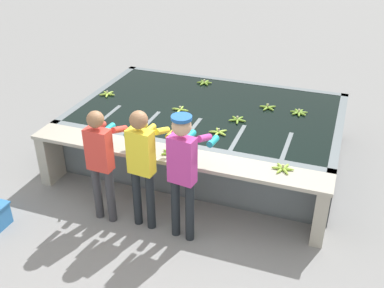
{
  "coord_description": "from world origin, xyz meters",
  "views": [
    {
      "loc": [
        1.99,
        -4.48,
        3.82
      ],
      "look_at": [
        0.0,
        0.99,
        0.58
      ],
      "focal_mm": 42.0,
      "sensor_mm": 36.0,
      "label": 1
    }
  ],
  "objects_px": {
    "worker_2": "(183,166)",
    "knife_0": "(92,141)",
    "banana_bunch_floating_4": "(180,110)",
    "banana_bunch_floating_5": "(107,94)",
    "banana_bunch_floating_2": "(204,83)",
    "worker_1": "(143,159)",
    "banana_bunch_floating_0": "(299,113)",
    "banana_bunch_floating_1": "(237,120)",
    "banana_bunch_floating_3": "(219,132)",
    "banana_bunch_floating_6": "(268,107)",
    "worker_0": "(101,157)",
    "banana_bunch_ledge_1": "(283,168)",
    "banana_bunch_ledge_0": "(171,153)"
  },
  "relations": [
    {
      "from": "worker_0",
      "to": "banana_bunch_floating_1",
      "type": "xyz_separation_m",
      "value": [
        1.29,
        1.8,
        -0.09
      ]
    },
    {
      "from": "banana_bunch_floating_6",
      "to": "banana_bunch_floating_4",
      "type": "bearing_deg",
      "value": -156.4
    },
    {
      "from": "worker_2",
      "to": "banana_bunch_ledge_1",
      "type": "relative_size",
      "value": 6.01
    },
    {
      "from": "worker_1",
      "to": "banana_bunch_floating_4",
      "type": "xyz_separation_m",
      "value": [
        -0.21,
        1.79,
        -0.14
      ]
    },
    {
      "from": "banana_bunch_floating_6",
      "to": "banana_bunch_ledge_0",
      "type": "height_order",
      "value": "banana_bunch_ledge_0"
    },
    {
      "from": "worker_2",
      "to": "banana_bunch_ledge_0",
      "type": "height_order",
      "value": "worker_2"
    },
    {
      "from": "worker_1",
      "to": "banana_bunch_floating_0",
      "type": "relative_size",
      "value": 5.89
    },
    {
      "from": "banana_bunch_floating_2",
      "to": "banana_bunch_ledge_0",
      "type": "xyz_separation_m",
      "value": [
        0.4,
        -2.55,
        0.0
      ]
    },
    {
      "from": "banana_bunch_floating_0",
      "to": "banana_bunch_floating_3",
      "type": "relative_size",
      "value": 1.02
    },
    {
      "from": "worker_2",
      "to": "knife_0",
      "type": "height_order",
      "value": "worker_2"
    },
    {
      "from": "banana_bunch_floating_1",
      "to": "worker_0",
      "type": "bearing_deg",
      "value": -125.62
    },
    {
      "from": "worker_0",
      "to": "banana_bunch_ledge_0",
      "type": "height_order",
      "value": "worker_0"
    },
    {
      "from": "worker_0",
      "to": "worker_2",
      "type": "bearing_deg",
      "value": 0.24
    },
    {
      "from": "worker_0",
      "to": "worker_2",
      "type": "height_order",
      "value": "worker_2"
    },
    {
      "from": "banana_bunch_floating_1",
      "to": "banana_bunch_floating_5",
      "type": "relative_size",
      "value": 1.0
    },
    {
      "from": "worker_1",
      "to": "banana_bunch_floating_3",
      "type": "xyz_separation_m",
      "value": [
        0.59,
        1.26,
        -0.14
      ]
    },
    {
      "from": "banana_bunch_floating_6",
      "to": "knife_0",
      "type": "bearing_deg",
      "value": -137.05
    },
    {
      "from": "banana_bunch_floating_2",
      "to": "banana_bunch_floating_1",
      "type": "bearing_deg",
      "value": -53.2
    },
    {
      "from": "banana_bunch_floating_5",
      "to": "banana_bunch_ledge_0",
      "type": "xyz_separation_m",
      "value": [
        1.79,
        -1.48,
        0.0
      ]
    },
    {
      "from": "banana_bunch_floating_1",
      "to": "banana_bunch_floating_5",
      "type": "distance_m",
      "value": 2.35
    },
    {
      "from": "worker_0",
      "to": "banana_bunch_floating_5",
      "type": "distance_m",
      "value": 2.27
    },
    {
      "from": "banana_bunch_floating_0",
      "to": "banana_bunch_floating_4",
      "type": "height_order",
      "value": "same"
    },
    {
      "from": "banana_bunch_floating_5",
      "to": "banana_bunch_ledge_0",
      "type": "bearing_deg",
      "value": -39.67
    },
    {
      "from": "banana_bunch_floating_2",
      "to": "knife_0",
      "type": "distance_m",
      "value": 2.71
    },
    {
      "from": "banana_bunch_floating_4",
      "to": "banana_bunch_floating_5",
      "type": "relative_size",
      "value": 1.01
    },
    {
      "from": "banana_bunch_floating_4",
      "to": "banana_bunch_floating_2",
      "type": "bearing_deg",
      "value": 90.58
    },
    {
      "from": "banana_bunch_floating_0",
      "to": "banana_bunch_ledge_1",
      "type": "relative_size",
      "value": 0.99
    },
    {
      "from": "banana_bunch_floating_6",
      "to": "knife_0",
      "type": "xyz_separation_m",
      "value": [
        -2.07,
        -1.92,
        -0.01
      ]
    },
    {
      "from": "banana_bunch_floating_6",
      "to": "knife_0",
      "type": "distance_m",
      "value": 2.82
    },
    {
      "from": "banana_bunch_floating_5",
      "to": "banana_bunch_ledge_1",
      "type": "xyz_separation_m",
      "value": [
        3.23,
        -1.37,
        0.0
      ]
    },
    {
      "from": "worker_0",
      "to": "banana_bunch_floating_3",
      "type": "height_order",
      "value": "worker_0"
    },
    {
      "from": "worker_0",
      "to": "banana_bunch_floating_4",
      "type": "xyz_separation_m",
      "value": [
        0.34,
        1.84,
        -0.09
      ]
    },
    {
      "from": "banana_bunch_floating_2",
      "to": "banana_bunch_floating_3",
      "type": "distance_m",
      "value": 1.94
    },
    {
      "from": "banana_bunch_floating_4",
      "to": "banana_bunch_floating_5",
      "type": "xyz_separation_m",
      "value": [
        -1.4,
        0.17,
        -0.0
      ]
    },
    {
      "from": "worker_0",
      "to": "banana_bunch_floating_6",
      "type": "height_order",
      "value": "worker_0"
    },
    {
      "from": "banana_bunch_floating_4",
      "to": "banana_bunch_ledge_1",
      "type": "xyz_separation_m",
      "value": [
        1.83,
        -1.2,
        0.0
      ]
    },
    {
      "from": "banana_bunch_floating_4",
      "to": "worker_1",
      "type": "bearing_deg",
      "value": -83.35
    },
    {
      "from": "worker_0",
      "to": "banana_bunch_floating_0",
      "type": "distance_m",
      "value": 3.18
    },
    {
      "from": "banana_bunch_floating_4",
      "to": "knife_0",
      "type": "xyz_separation_m",
      "value": [
        -0.78,
        -1.36,
        -0.01
      ]
    },
    {
      "from": "banana_bunch_ledge_1",
      "to": "banana_bunch_ledge_0",
      "type": "bearing_deg",
      "value": -175.39
    },
    {
      "from": "banana_bunch_floating_2",
      "to": "banana_bunch_ledge_0",
      "type": "bearing_deg",
      "value": -81.04
    },
    {
      "from": "worker_2",
      "to": "banana_bunch_floating_3",
      "type": "bearing_deg",
      "value": 88.38
    },
    {
      "from": "banana_bunch_floating_0",
      "to": "knife_0",
      "type": "distance_m",
      "value": 3.18
    },
    {
      "from": "worker_0",
      "to": "worker_2",
      "type": "distance_m",
      "value": 1.11
    },
    {
      "from": "worker_2",
      "to": "banana_bunch_floating_3",
      "type": "distance_m",
      "value": 1.32
    },
    {
      "from": "worker_1",
      "to": "banana_bunch_ledge_0",
      "type": "relative_size",
      "value": 5.88
    },
    {
      "from": "banana_bunch_floating_3",
      "to": "knife_0",
      "type": "bearing_deg",
      "value": -152.21
    },
    {
      "from": "banana_bunch_floating_6",
      "to": "worker_0",
      "type": "bearing_deg",
      "value": -124.15
    },
    {
      "from": "worker_2",
      "to": "worker_1",
      "type": "bearing_deg",
      "value": 175.35
    },
    {
      "from": "banana_bunch_floating_1",
      "to": "banana_bunch_floating_3",
      "type": "distance_m",
      "value": 0.51
    }
  ]
}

